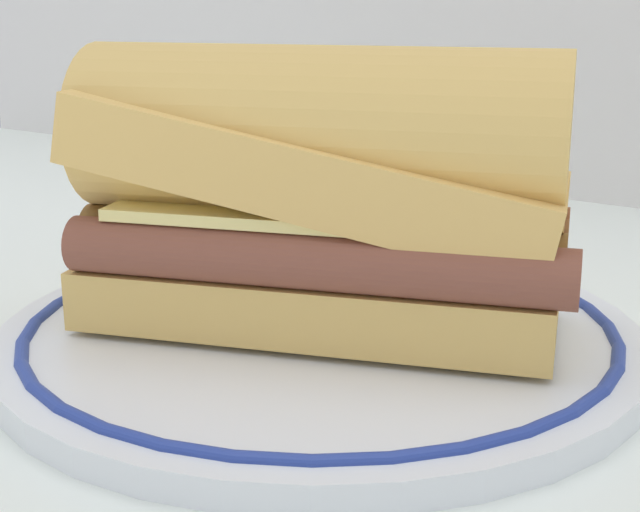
{
  "coord_description": "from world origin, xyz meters",
  "views": [
    {
      "loc": [
        0.22,
        -0.3,
        0.16
      ],
      "look_at": [
        -0.02,
        0.03,
        0.04
      ],
      "focal_mm": 53.38,
      "sensor_mm": 36.0,
      "label": 1
    }
  ],
  "objects": [
    {
      "name": "sausage_sandwich",
      "position": [
        -0.02,
        0.03,
        0.08
      ],
      "size": [
        0.23,
        0.16,
        0.12
      ],
      "rotation": [
        0.0,
        0.0,
        0.34
      ],
      "color": "#D8AD59",
      "rests_on": "plate"
    },
    {
      "name": "ground_plane",
      "position": [
        0.0,
        0.0,
        0.0
      ],
      "size": [
        1.5,
        1.5,
        0.0
      ],
      "primitive_type": "plane",
      "color": "white"
    },
    {
      "name": "salt_shaker",
      "position": [
        -0.13,
        0.26,
        0.04
      ],
      "size": [
        0.03,
        0.03,
        0.08
      ],
      "color": "white",
      "rests_on": "ground_plane"
    },
    {
      "name": "plate",
      "position": [
        -0.02,
        0.03,
        0.01
      ],
      "size": [
        0.29,
        0.29,
        0.01
      ],
      "color": "white",
      "rests_on": "ground_plane"
    }
  ]
}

